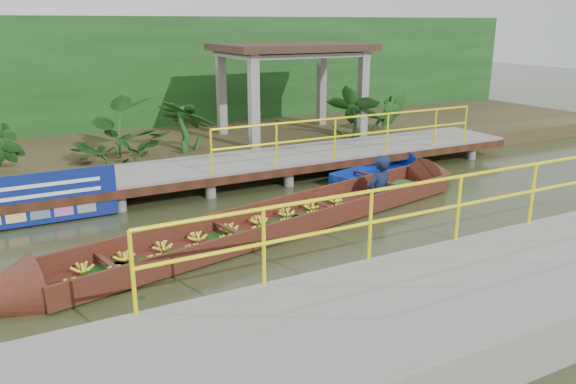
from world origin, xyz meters
name	(u,v)px	position (x,y,z in m)	size (l,w,h in m)	color
ground	(308,227)	(0.00, 0.00, 0.00)	(80.00, 80.00, 0.00)	#31361B
land_strip	(186,144)	(0.00, 7.50, 0.23)	(30.00, 8.00, 0.45)	#332B19
far_dock	(239,165)	(0.02, 3.43, 0.48)	(16.00, 2.06, 1.66)	slate
near_dock	(524,289)	(1.00, -4.20, 0.30)	(18.00, 2.40, 1.73)	slate
pavilion	(291,57)	(3.00, 6.30, 2.82)	(4.40, 3.00, 3.00)	slate
foliage_backdrop	(160,79)	(0.00, 10.00, 2.00)	(30.00, 0.80, 4.00)	#173B12
vendor_boat	(292,213)	(-0.24, 0.21, 0.25)	(11.17, 3.39, 2.35)	#3A1610
moored_blue_boat	(396,170)	(3.96, 2.33, 0.13)	(3.27, 1.61, 0.76)	navy
blue_banner	(29,200)	(-4.74, 2.48, 0.56)	(3.28, 0.04, 1.02)	navy
tropical_plants	(182,129)	(-0.80, 5.30, 1.13)	(14.08, 1.08, 1.35)	#173B12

